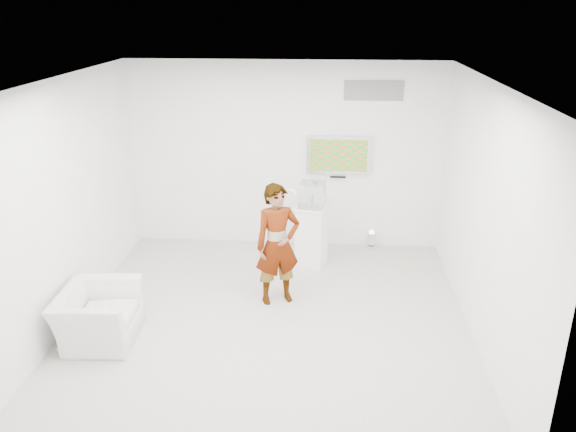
% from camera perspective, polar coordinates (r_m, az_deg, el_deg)
% --- Properties ---
extents(room, '(5.01, 5.01, 3.00)m').
position_cam_1_polar(room, '(6.65, -2.00, 0.57)').
color(room, beige).
rests_on(room, ground).
extents(tv, '(1.00, 0.08, 0.60)m').
position_cam_1_polar(tv, '(8.93, 5.16, 6.20)').
color(tv, silver).
rests_on(tv, room).
extents(logo_decal, '(0.90, 0.02, 0.30)m').
position_cam_1_polar(logo_decal, '(8.79, 8.71, 12.47)').
color(logo_decal, slate).
rests_on(logo_decal, room).
extents(person, '(0.71, 0.60, 1.65)m').
position_cam_1_polar(person, '(7.38, -1.07, -2.92)').
color(person, silver).
rests_on(person, room).
extents(armchair, '(0.91, 1.02, 0.64)m').
position_cam_1_polar(armchair, '(7.15, -18.73, -9.52)').
color(armchair, silver).
rests_on(armchair, room).
extents(pedestal, '(0.56, 0.56, 0.95)m').
position_cam_1_polar(pedestal, '(8.58, 2.39, -1.97)').
color(pedestal, white).
rests_on(pedestal, room).
extents(floor_uplight, '(0.20, 0.20, 0.31)m').
position_cam_1_polar(floor_uplight, '(9.32, 8.46, -2.40)').
color(floor_uplight, white).
rests_on(floor_uplight, room).
extents(vitrine, '(0.41, 0.41, 0.37)m').
position_cam_1_polar(vitrine, '(8.35, 2.46, 2.19)').
color(vitrine, white).
rests_on(vitrine, pedestal).
extents(console, '(0.08, 0.15, 0.20)m').
position_cam_1_polar(console, '(8.38, 2.45, 1.63)').
color(console, white).
rests_on(console, pedestal).
extents(wii_remote, '(0.12, 0.12, 0.03)m').
position_cam_1_polar(wii_remote, '(7.34, 0.42, 2.50)').
color(wii_remote, white).
rests_on(wii_remote, person).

